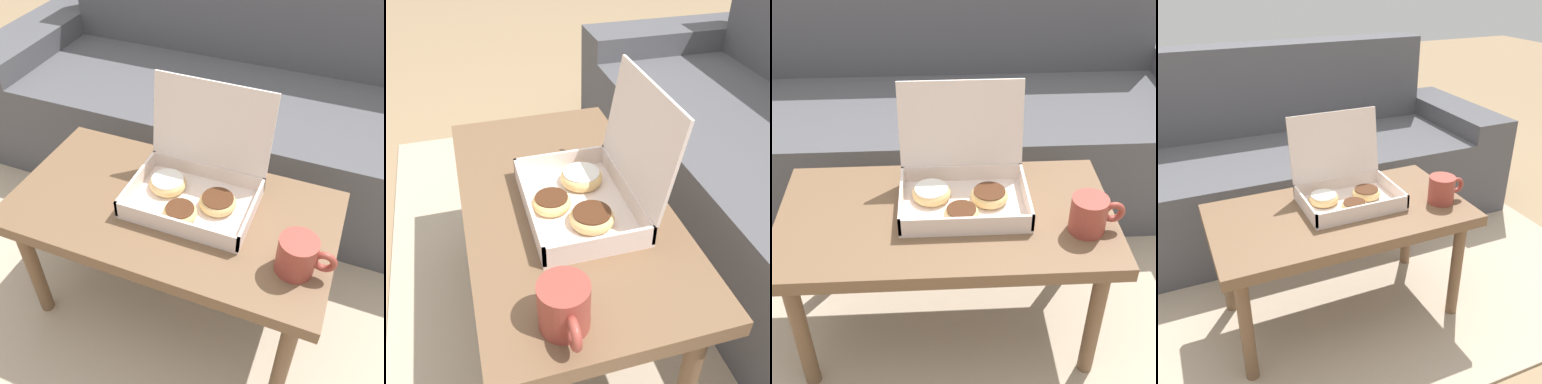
# 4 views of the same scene
# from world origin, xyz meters

# --- Properties ---
(ground_plane) EXTENTS (12.00, 12.00, 0.00)m
(ground_plane) POSITION_xyz_m (0.00, 0.00, 0.00)
(ground_plane) COLOR #937756
(area_rug) EXTENTS (2.42, 1.73, 0.01)m
(area_rug) POSITION_xyz_m (0.00, 0.30, 0.01)
(area_rug) COLOR tan
(area_rug) RESTS_ON ground_plane
(couch) EXTENTS (2.30, 0.80, 0.89)m
(couch) POSITION_xyz_m (0.00, 0.80, 0.30)
(couch) COLOR #4C4C51
(couch) RESTS_ON ground_plane
(coffee_table) EXTENTS (0.92, 0.49, 0.46)m
(coffee_table) POSITION_xyz_m (0.00, -0.04, 0.41)
(coffee_table) COLOR brown
(coffee_table) RESTS_ON ground_plane
(pastry_box) EXTENTS (0.35, 0.29, 0.30)m
(pastry_box) POSITION_xyz_m (0.05, 0.02, 0.52)
(pastry_box) COLOR silver
(pastry_box) RESTS_ON coffee_table
(coffee_mug) EXTENTS (0.14, 0.09, 0.10)m
(coffee_mug) POSITION_xyz_m (0.37, -0.13, 0.52)
(coffee_mug) COLOR #993D33
(coffee_mug) RESTS_ON coffee_table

